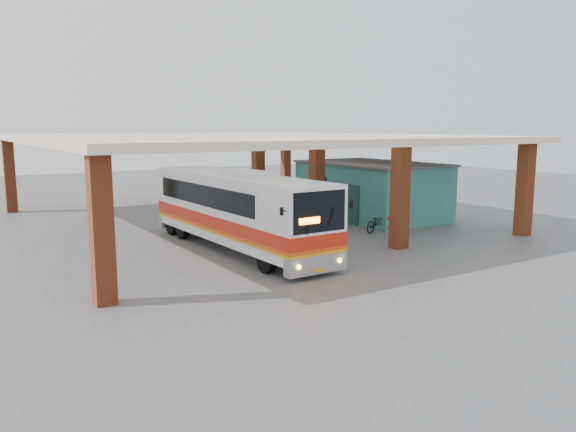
{
  "coord_description": "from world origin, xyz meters",
  "views": [
    {
      "loc": [
        -13.46,
        -20.08,
        5.09
      ],
      "look_at": [
        -0.64,
        0.0,
        1.29
      ],
      "focal_mm": 35.0,
      "sensor_mm": 36.0,
      "label": 1
    }
  ],
  "objects_px": {
    "pedestrian": "(392,223)",
    "red_chair": "(319,211)",
    "coach_bus": "(237,210)",
    "motorcycle": "(377,222)"
  },
  "relations": [
    {
      "from": "motorcycle",
      "to": "red_chair",
      "type": "bearing_deg",
      "value": -22.38
    },
    {
      "from": "coach_bus",
      "to": "pedestrian",
      "type": "xyz_separation_m",
      "value": [
        6.82,
        -2.02,
        -0.9
      ]
    },
    {
      "from": "coach_bus",
      "to": "pedestrian",
      "type": "relative_size",
      "value": 7.54
    },
    {
      "from": "motorcycle",
      "to": "red_chair",
      "type": "relative_size",
      "value": 2.59
    },
    {
      "from": "red_chair",
      "to": "coach_bus",
      "type": "bearing_deg",
      "value": -122.57
    },
    {
      "from": "motorcycle",
      "to": "pedestrian",
      "type": "distance_m",
      "value": 1.98
    },
    {
      "from": "motorcycle",
      "to": "pedestrian",
      "type": "bearing_deg",
      "value": 139.54
    },
    {
      "from": "coach_bus",
      "to": "red_chair",
      "type": "xyz_separation_m",
      "value": [
        7.89,
        5.18,
        -1.33
      ]
    },
    {
      "from": "coach_bus",
      "to": "pedestrian",
      "type": "bearing_deg",
      "value": -17.73
    },
    {
      "from": "pedestrian",
      "to": "red_chair",
      "type": "xyz_separation_m",
      "value": [
        1.07,
        7.2,
        -0.43
      ]
    }
  ]
}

